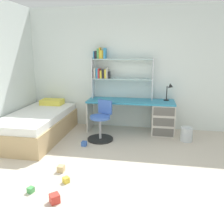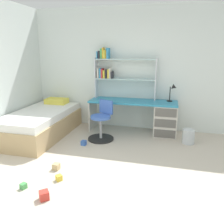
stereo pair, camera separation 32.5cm
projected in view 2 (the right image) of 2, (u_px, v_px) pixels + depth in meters
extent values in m
cube|color=beige|center=(95.00, 199.00, 2.75)|extent=(5.65, 6.54, 0.02)
cube|color=silver|center=(133.00, 69.00, 5.09)|extent=(5.65, 0.06, 2.72)
cube|color=teal|center=(133.00, 102.00, 4.91)|extent=(1.88, 0.58, 0.04)
cube|color=beige|center=(165.00, 119.00, 4.82)|extent=(0.47, 0.55, 0.66)
cube|color=beige|center=(93.00, 114.00, 5.21)|extent=(0.03, 0.52, 0.66)
cube|color=#5E5B57|center=(165.00, 134.00, 4.60)|extent=(0.42, 0.01, 0.17)
cube|color=#5E5B57|center=(165.00, 123.00, 4.55)|extent=(0.42, 0.01, 0.17)
cube|color=#5E5B57|center=(166.00, 113.00, 4.50)|extent=(0.42, 0.01, 0.17)
cube|color=silver|center=(96.00, 78.00, 5.17)|extent=(0.02, 0.22, 0.90)
cube|color=silver|center=(156.00, 80.00, 4.85)|extent=(0.02, 0.22, 0.90)
cube|color=silver|center=(125.00, 79.00, 5.01)|extent=(1.31, 0.22, 0.02)
cube|color=silver|center=(125.00, 59.00, 4.92)|extent=(1.31, 0.22, 0.02)
cube|color=beige|center=(99.00, 73.00, 5.13)|extent=(0.04, 0.15, 0.22)
cube|color=#338CBF|center=(101.00, 73.00, 5.12)|extent=(0.04, 0.14, 0.22)
cube|color=red|center=(103.00, 73.00, 5.11)|extent=(0.03, 0.17, 0.21)
cube|color=yellow|center=(105.00, 74.00, 5.11)|extent=(0.04, 0.16, 0.17)
cube|color=#26262D|center=(107.00, 74.00, 5.09)|extent=(0.04, 0.15, 0.20)
cube|color=yellow|center=(109.00, 74.00, 5.08)|extent=(0.04, 0.13, 0.20)
cube|color=beige|center=(111.00, 73.00, 5.06)|extent=(0.03, 0.17, 0.23)
cube|color=#26262D|center=(112.00, 75.00, 5.06)|extent=(0.02, 0.18, 0.15)
cube|color=#338CBF|center=(98.00, 55.00, 5.05)|extent=(0.02, 0.16, 0.16)
cube|color=#26262D|center=(100.00, 55.00, 5.04)|extent=(0.04, 0.14, 0.17)
cube|color=#4CA559|center=(102.00, 54.00, 5.02)|extent=(0.04, 0.14, 0.22)
cube|color=gold|center=(103.00, 53.00, 5.01)|extent=(0.03, 0.14, 0.24)
cube|color=yellow|center=(105.00, 54.00, 5.00)|extent=(0.04, 0.18, 0.18)
cube|color=gold|center=(106.00, 54.00, 5.00)|extent=(0.02, 0.15, 0.18)
cube|color=#338CBF|center=(108.00, 53.00, 4.98)|extent=(0.04, 0.19, 0.23)
cylinder|color=black|center=(169.00, 101.00, 4.84)|extent=(0.12, 0.12, 0.02)
cylinder|color=black|center=(170.00, 94.00, 4.80)|extent=(0.02, 0.02, 0.30)
cone|color=black|center=(174.00, 87.00, 4.70)|extent=(0.12, 0.11, 0.13)
cylinder|color=black|center=(101.00, 139.00, 4.61)|extent=(0.52, 0.52, 0.03)
cylinder|color=#A5A8AD|center=(101.00, 129.00, 4.56)|extent=(0.05, 0.05, 0.45)
cylinder|color=#3F66BF|center=(101.00, 117.00, 4.50)|extent=(0.40, 0.40, 0.05)
cube|color=#3F66BF|center=(106.00, 107.00, 4.61)|extent=(0.31, 0.16, 0.28)
cube|color=tan|center=(41.00, 126.00, 4.79)|extent=(1.04, 1.98, 0.39)
cube|color=white|center=(40.00, 114.00, 4.73)|extent=(0.98, 1.92, 0.14)
cube|color=#EAD84C|center=(57.00, 101.00, 5.41)|extent=(0.50, 0.32, 0.12)
cylinder|color=silver|center=(188.00, 136.00, 4.38)|extent=(0.23, 0.23, 0.28)
cube|color=gold|center=(59.00, 178.00, 3.13)|extent=(0.11, 0.11, 0.08)
cube|color=#3860B7|center=(84.00, 143.00, 4.31)|extent=(0.10, 0.10, 0.09)
cube|color=tan|center=(56.00, 167.00, 3.42)|extent=(0.10, 0.10, 0.09)
cube|color=#479E51|center=(23.00, 186.00, 2.95)|extent=(0.09, 0.09, 0.07)
cube|color=red|center=(44.00, 195.00, 2.73)|extent=(0.15, 0.15, 0.11)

